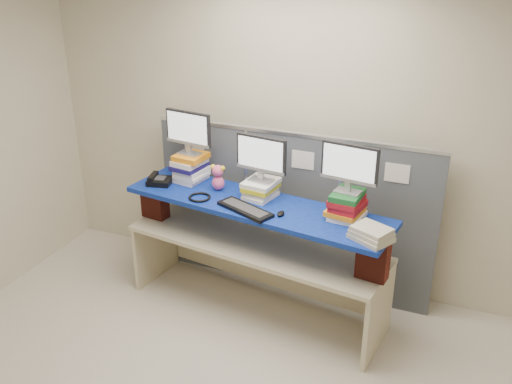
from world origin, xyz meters
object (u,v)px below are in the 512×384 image
at_px(monitor_left, 188,130).
at_px(monitor_center, 261,156).
at_px(desk, 256,256).
at_px(keyboard, 245,209).
at_px(blue_board, 256,205).
at_px(desk_phone, 159,180).
at_px(monitor_right, 350,166).

relative_size(monitor_left, monitor_center, 1.00).
relative_size(desk, monitor_center, 5.22).
bearing_deg(monitor_left, keyboard, -21.10).
xyz_separation_m(monitor_center, keyboard, (-0.02, -0.29, -0.36)).
height_order(desk, blue_board, blue_board).
xyz_separation_m(desk, monitor_center, (-0.00, 0.12, 0.87)).
bearing_deg(keyboard, desk_phone, -170.44).
bearing_deg(keyboard, monitor_center, 108.21).
relative_size(blue_board, monitor_right, 5.12).
bearing_deg(monitor_center, monitor_right, 0.00).
bearing_deg(desk_phone, desk, -15.98).
bearing_deg(monitor_center, desk_phone, -167.95).
xyz_separation_m(monitor_center, monitor_right, (0.75, -0.10, 0.07)).
relative_size(desk, monitor_right, 5.22).
relative_size(keyboard, desk_phone, 2.18).
distance_m(blue_board, monitor_right, 0.88).
xyz_separation_m(monitor_left, monitor_right, (1.47, -0.20, -0.04)).
bearing_deg(blue_board, monitor_left, 170.97).
relative_size(monitor_center, keyboard, 0.86).
bearing_deg(desk_phone, monitor_left, 23.61).
xyz_separation_m(blue_board, monitor_center, (-0.00, 0.12, 0.39)).
distance_m(monitor_right, keyboard, 0.90).
height_order(blue_board, monitor_left, monitor_left).
distance_m(desk, monitor_center, 0.88).
bearing_deg(blue_board, keyboard, -90.93).
xyz_separation_m(desk, monitor_left, (-0.72, 0.22, 0.97)).
bearing_deg(desk, monitor_center, 99.25).
distance_m(blue_board, monitor_left, 0.90).
relative_size(monitor_center, monitor_right, 1.00).
bearing_deg(desk, keyboard, -90.93).
bearing_deg(monitor_right, blue_board, -170.93).
distance_m(monitor_left, monitor_right, 1.49).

